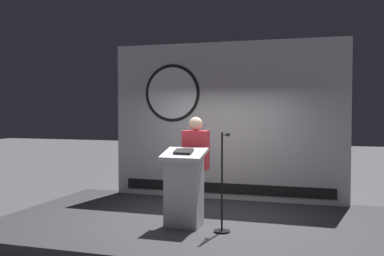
% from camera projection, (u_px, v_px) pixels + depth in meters
% --- Properties ---
extents(ground_plane, '(40.00, 40.00, 0.00)m').
position_uv_depth(ground_plane, '(199.00, 239.00, 7.35)').
color(ground_plane, '#4C4C51').
extents(stage_platform, '(6.40, 4.00, 0.30)m').
position_uv_depth(stage_platform, '(199.00, 230.00, 7.34)').
color(stage_platform, '#333338').
rests_on(stage_platform, ground).
extents(banner_display, '(4.66, 0.12, 3.09)m').
position_uv_depth(banner_display, '(225.00, 121.00, 9.04)').
color(banner_display, silver).
rests_on(banner_display, stage_platform).
extents(podium, '(0.64, 0.50, 1.18)m').
position_uv_depth(podium, '(184.00, 188.00, 6.95)').
color(podium, silver).
rests_on(podium, stage_platform).
extents(speaker_person, '(0.40, 0.26, 1.65)m').
position_uv_depth(speaker_person, '(196.00, 167.00, 7.39)').
color(speaker_person, black).
rests_on(speaker_person, stage_platform).
extents(microphone_stand, '(0.24, 0.50, 1.45)m').
position_uv_depth(microphone_stand, '(223.00, 197.00, 6.67)').
color(microphone_stand, black).
rests_on(microphone_stand, stage_platform).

